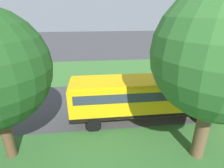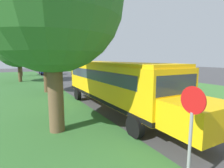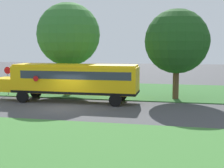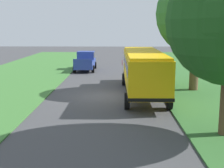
{
  "view_description": "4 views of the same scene",
  "coord_description": "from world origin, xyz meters",
  "px_view_note": "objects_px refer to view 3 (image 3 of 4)",
  "views": [
    {
      "loc": [
        -13.72,
        3.53,
        7.5
      ],
      "look_at": [
        -0.19,
        2.04,
        1.82
      ],
      "focal_mm": 28.0,
      "sensor_mm": 36.0,
      "label": 1
    },
    {
      "loc": [
        -8.24,
        -9.95,
        3.38
      ],
      "look_at": [
        -0.64,
        3.91,
        1.09
      ],
      "focal_mm": 28.0,
      "sensor_mm": 36.0,
      "label": 2
    },
    {
      "loc": [
        21.99,
        8.38,
        4.72
      ],
      "look_at": [
        -0.21,
        3.68,
        1.92
      ],
      "focal_mm": 50.0,
      "sensor_mm": 36.0,
      "label": 3
    },
    {
      "loc": [
        -0.85,
        21.66,
        4.76
      ],
      "look_at": [
        -0.58,
        3.02,
        1.4
      ],
      "focal_mm": 50.0,
      "sensor_mm": 36.0,
      "label": 4
    }
  ],
  "objects_px": {
    "oak_tree_roadside_mid": "(179,41)",
    "stop_sign": "(8,77)",
    "school_bus": "(72,79)",
    "oak_tree_beside_bus": "(69,35)"
  },
  "relations": [
    {
      "from": "oak_tree_roadside_mid",
      "to": "stop_sign",
      "type": "distance_m",
      "value": 16.15
    },
    {
      "from": "school_bus",
      "to": "oak_tree_roadside_mid",
      "type": "height_order",
      "value": "oak_tree_roadside_mid"
    },
    {
      "from": "oak_tree_beside_bus",
      "to": "stop_sign",
      "type": "height_order",
      "value": "oak_tree_beside_bus"
    },
    {
      "from": "oak_tree_beside_bus",
      "to": "oak_tree_roadside_mid",
      "type": "bearing_deg",
      "value": 82.9
    },
    {
      "from": "oak_tree_beside_bus",
      "to": "oak_tree_roadside_mid",
      "type": "height_order",
      "value": "oak_tree_beside_bus"
    },
    {
      "from": "oak_tree_beside_bus",
      "to": "oak_tree_roadside_mid",
      "type": "relative_size",
      "value": 1.12
    },
    {
      "from": "school_bus",
      "to": "stop_sign",
      "type": "relative_size",
      "value": 4.53
    },
    {
      "from": "oak_tree_roadside_mid",
      "to": "stop_sign",
      "type": "height_order",
      "value": "oak_tree_roadside_mid"
    },
    {
      "from": "school_bus",
      "to": "oak_tree_roadside_mid",
      "type": "xyz_separation_m",
      "value": [
        -2.87,
        8.74,
        3.16
      ]
    },
    {
      "from": "oak_tree_roadside_mid",
      "to": "stop_sign",
      "type": "bearing_deg",
      "value": -86.38
    }
  ]
}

